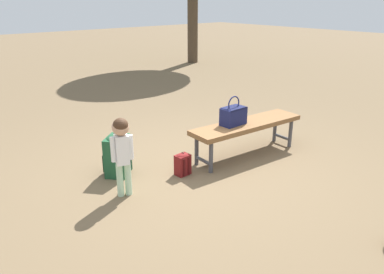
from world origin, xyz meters
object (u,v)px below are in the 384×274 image
at_px(park_bench, 247,127).
at_px(backpack_small, 183,163).
at_px(handbag, 233,115).
at_px(backpack_large, 117,153).
at_px(child_standing, 122,145).

xyz_separation_m(park_bench, backpack_small, (1.00, -0.09, -0.25)).
distance_m(handbag, backpack_large, 1.49).
relative_size(backpack_large, backpack_small, 1.86).
height_order(handbag, backpack_large, handbag).
bearing_deg(backpack_large, child_standing, 66.81).
bearing_deg(handbag, backpack_large, -21.29).
xyz_separation_m(backpack_large, backpack_small, (-0.56, 0.50, -0.12)).
xyz_separation_m(handbag, child_standing, (1.56, -0.04, -0.01)).
relative_size(handbag, backpack_large, 0.70).
distance_m(child_standing, backpack_small, 0.88).
height_order(park_bench, backpack_small, park_bench).
xyz_separation_m(park_bench, handbag, (0.20, -0.06, 0.18)).
xyz_separation_m(child_standing, backpack_small, (-0.77, 0.01, -0.42)).
relative_size(park_bench, child_standing, 1.92).
bearing_deg(backpack_small, child_standing, -0.90).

